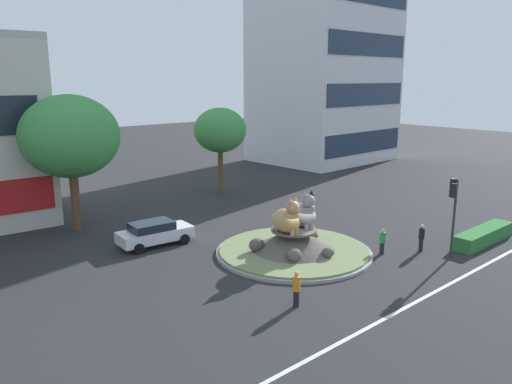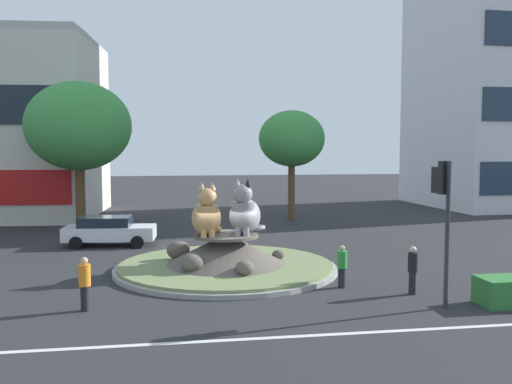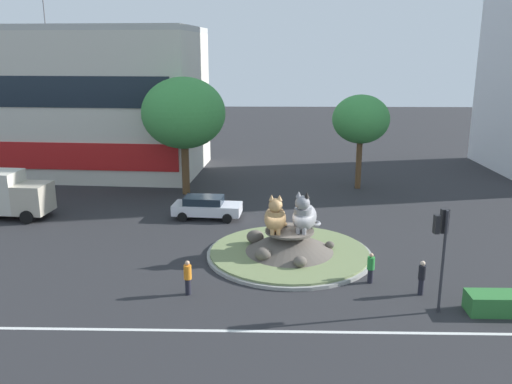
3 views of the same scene
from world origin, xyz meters
The scene contains 12 objects.
ground_plane centered at (0.00, 0.00, 0.00)m, with size 160.00×160.00×0.00m, color #28282B.
lane_centreline centered at (0.00, -8.34, 0.00)m, with size 112.00×0.20×0.01m, color silver.
roundabout_island centered at (-0.02, 0.00, 0.58)m, with size 9.19×9.19×1.51m.
cat_statue_calico centered at (-0.80, -0.21, 2.31)m, with size 1.43×2.24×2.18m.
cat_statue_grey centered at (0.78, -0.05, 2.36)m, with size 1.93×2.30×2.32m.
traffic_light_mast centered at (6.19, -6.40, 3.41)m, with size 0.71×0.62×4.65m.
broadleaf_tree_behind_island centered at (6.21, 15.22, 5.67)m, with size 4.58×4.58×7.66m.
second_tree_near_tower centered at (-7.72, 13.15, 6.38)m, with size 6.43×6.43×9.14m.
pedestrian_green_shirt centered at (3.85, -3.48, 0.81)m, with size 0.36×0.36×1.55m.
pedestrian_black_shirt centered at (5.98, -4.76, 0.89)m, with size 0.34×0.34×1.68m.
pedestrian_orange_shirt centered at (-4.92, -4.99, 0.89)m, with size 0.37×0.37×1.69m.
sedan_on_far_lane centered at (-5.38, 6.79, 0.80)m, with size 4.73×2.40×1.51m.
Camera 2 is at (-2.35, -22.52, 5.05)m, focal length 38.93 mm.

